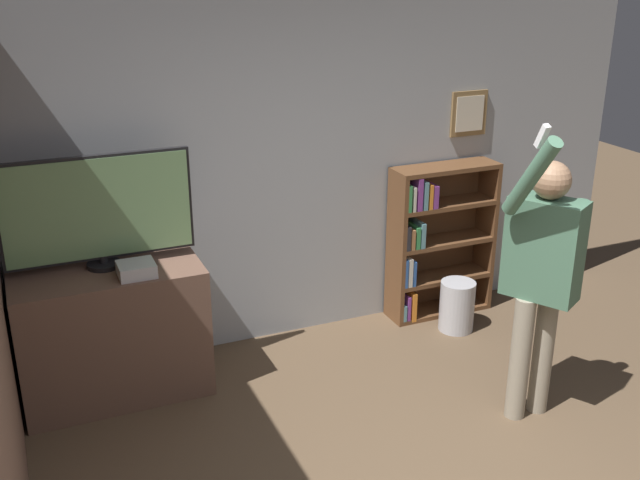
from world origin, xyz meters
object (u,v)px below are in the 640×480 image
object	(u,v)px
person	(542,267)
waste_bin	(457,306)
television	(98,210)
bookshelf	(433,240)
game_console	(136,269)

from	to	relation	value
person	waste_bin	world-z (taller)	person
television	waste_bin	distance (m)	2.87
bookshelf	waste_bin	xyz separation A→B (m)	(0.04, -0.35, -0.45)
television	bookshelf	xyz separation A→B (m)	(2.61, 0.15, -0.65)
television	bookshelf	distance (m)	2.69
television	game_console	xyz separation A→B (m)	(0.17, -0.23, -0.35)
television	person	world-z (taller)	person
television	person	distance (m)	2.80
bookshelf	person	bearing A→B (deg)	-96.96
game_console	bookshelf	world-z (taller)	bookshelf
game_console	person	distance (m)	2.53
television	person	xyz separation A→B (m)	(2.42, -1.39, -0.26)
person	waste_bin	size ratio (longest dim) A/B	4.84
bookshelf	waste_bin	size ratio (longest dim) A/B	3.10
television	waste_bin	xyz separation A→B (m)	(2.64, -0.20, -1.09)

